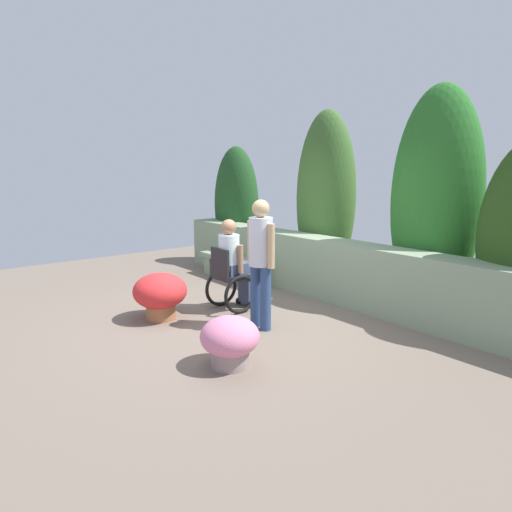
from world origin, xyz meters
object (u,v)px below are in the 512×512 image
object	(u,v)px
stone_bench	(234,264)
person_in_wheelchair	(232,268)
person_standing_companion	(261,256)
flower_pot_terracotta_by_wall	(230,340)
flower_pot_purple_near	(160,294)

from	to	relation	value
stone_bench	person_in_wheelchair	bearing A→B (deg)	-30.63
person_in_wheelchair	person_standing_companion	distance (m)	0.94
stone_bench	person_in_wheelchair	xyz separation A→B (m)	(1.45, -1.09, 0.33)
flower_pot_terracotta_by_wall	person_standing_companion	bearing A→B (deg)	125.05
flower_pot_purple_near	person_standing_companion	bearing A→B (deg)	36.51
person_standing_companion	stone_bench	bearing A→B (deg)	150.13
person_standing_companion	flower_pot_purple_near	world-z (taller)	person_standing_companion
person_in_wheelchair	flower_pot_purple_near	distance (m)	1.09
person_standing_companion	flower_pot_purple_near	bearing A→B (deg)	-144.48
person_standing_companion	flower_pot_terracotta_by_wall	size ratio (longest dim) A/B	2.68
person_in_wheelchair	person_standing_companion	xyz separation A→B (m)	(0.87, -0.18, 0.33)
flower_pot_purple_near	flower_pot_terracotta_by_wall	distance (m)	1.83
flower_pot_terracotta_by_wall	person_in_wheelchair	bearing A→B (deg)	143.08
stone_bench	flower_pot_terracotta_by_wall	world-z (taller)	flower_pot_terracotta_by_wall
stone_bench	flower_pot_purple_near	distance (m)	2.43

